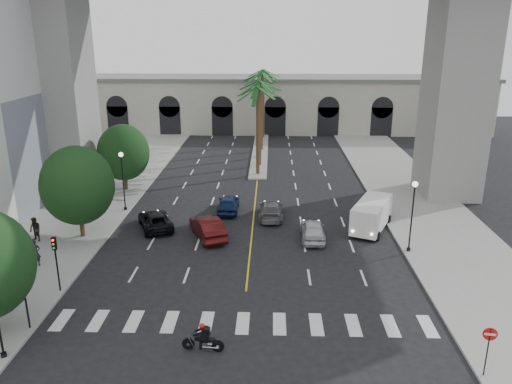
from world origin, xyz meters
The scene contains 27 objects.
ground centered at (0.00, 0.00, 0.00)m, with size 140.00×140.00×0.00m, color black.
sidewalk_left centered at (-15.00, 15.00, 0.07)m, with size 8.00×100.00×0.15m, color gray.
sidewalk_right centered at (15.00, 15.00, 0.07)m, with size 8.00×100.00×0.15m, color gray.
median centered at (0.00, 38.00, 0.10)m, with size 2.00×24.00×0.20m, color gray.
pier_building centered at (0.00, 55.00, 4.27)m, with size 71.00×10.50×8.50m.
palm_a centered at (0.00, 28.00, 9.10)m, with size 3.20×3.20×10.30m.
palm_b centered at (0.10, 32.00, 9.37)m, with size 3.20×3.20×10.60m.
palm_c centered at (-0.20, 36.00, 8.91)m, with size 3.20×3.20×10.10m.
palm_d centered at (0.15, 40.00, 9.65)m, with size 3.20×3.20×10.90m.
palm_e centered at (-0.10, 44.00, 9.19)m, with size 3.20×3.20×10.40m.
palm_f centered at (0.20, 48.00, 9.46)m, with size 3.20×3.20×10.70m.
street_tree_mid centered at (-13.00, 10.00, 4.21)m, with size 5.44×5.44×7.21m.
street_tree_far centered at (-13.00, 22.00, 3.90)m, with size 5.04×5.04×6.68m.
lamp_post_left_far centered at (-11.40, 16.00, 3.22)m, with size 0.40×0.40×5.35m.
lamp_post_right centered at (11.40, 8.00, 3.22)m, with size 0.40×0.40×5.35m.
traffic_signal_near centered at (-11.30, -2.50, 2.51)m, with size 0.25×0.18×3.65m.
traffic_signal_far centered at (-11.30, 1.50, 2.51)m, with size 0.25×0.18×3.65m.
motorcycle_rider centered at (-1.77, -4.01, 0.70)m, with size 2.14×0.58×1.54m.
car_a centered at (4.70, 10.26, 0.75)m, with size 1.77×4.40×1.50m, color silver.
car_b centered at (-3.37, 10.33, 0.82)m, with size 1.73×4.96×1.63m, color #430D0D.
car_c centered at (-7.84, 12.13, 0.68)m, with size 2.26×4.89×1.36m, color black.
car_d centered at (1.50, 14.85, 0.72)m, with size 2.01×4.93×1.43m, color slate.
car_e centered at (-2.27, 16.21, 0.75)m, with size 1.78×4.43×1.51m, color #0F204A.
cargo_van centered at (9.48, 12.28, 1.33)m, with size 4.18×5.96×2.39m.
pedestrian_a centered at (-14.23, 4.78, 1.07)m, with size 0.67×0.44×1.84m, color black.
pedestrian_b centered at (-16.12, 8.89, 1.08)m, with size 0.91×0.71×1.86m, color black.
do_not_enter_sign centered at (11.29, -5.65, 1.91)m, with size 0.64×0.13×2.63m.
Camera 1 is at (1.46, -25.16, 15.14)m, focal length 35.00 mm.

